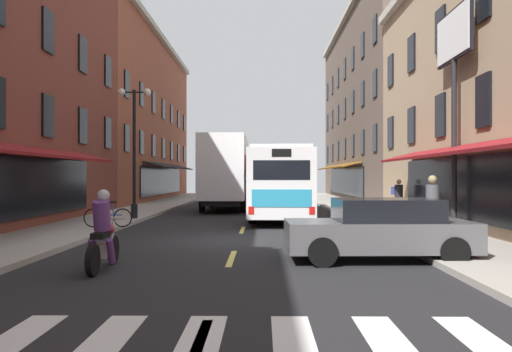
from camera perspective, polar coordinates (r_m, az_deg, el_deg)
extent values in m
cube|color=black|center=(15.96, -1.92, -7.16)|extent=(34.80, 80.00, 0.10)
cube|color=#DBCC4C|center=(6.17, -6.47, -18.21)|extent=(0.14, 2.40, 0.01)
cube|color=#DBCC4C|center=(12.49, -2.67, -8.90)|extent=(0.14, 2.40, 0.01)
cube|color=#DBCC4C|center=(18.93, -1.49, -5.87)|extent=(0.14, 2.40, 0.01)
cube|color=#DBCC4C|center=(25.40, -0.92, -4.38)|extent=(0.14, 2.40, 0.01)
cube|color=#DBCC4C|center=(31.89, -0.58, -3.50)|extent=(0.14, 2.40, 0.01)
cube|color=#DBCC4C|center=(38.37, -0.35, -2.91)|extent=(0.14, 2.40, 0.01)
cube|color=#DBCC4C|center=(44.87, -0.19, -2.49)|extent=(0.14, 2.40, 0.01)
cube|color=#DBCC4C|center=(51.36, -0.07, -2.18)|extent=(0.14, 2.40, 0.01)
cube|color=silver|center=(6.80, -26.03, -16.49)|extent=(0.50, 2.80, 0.01)
cube|color=silver|center=(6.40, -16.77, -17.55)|extent=(0.50, 2.80, 0.01)
cube|color=silver|center=(6.17, -6.47, -18.21)|extent=(0.50, 2.80, 0.01)
cube|color=silver|center=(6.14, 4.32, -18.32)|extent=(0.50, 2.80, 0.01)
cube|color=silver|center=(6.30, 14.86, -17.83)|extent=(0.50, 2.80, 0.01)
cube|color=silver|center=(6.64, 24.52, -16.88)|extent=(0.50, 2.80, 0.01)
cube|color=#A39E93|center=(17.26, -22.01, -6.22)|extent=(3.00, 80.00, 0.14)
cube|color=#A39E93|center=(16.74, 18.83, -6.41)|extent=(3.00, 80.00, 0.14)
cube|color=maroon|center=(17.48, -24.28, 2.66)|extent=(1.38, 14.93, 0.44)
cube|color=black|center=(21.35, -21.66, 6.07)|extent=(0.10, 1.00, 1.60)
cube|color=black|center=(24.90, -18.31, 5.20)|extent=(0.10, 1.00, 1.60)
cube|color=black|center=(28.52, -15.80, 4.53)|extent=(0.10, 1.00, 1.60)
cube|color=black|center=(21.93, -21.66, 14.42)|extent=(0.10, 1.00, 1.60)
cube|color=black|center=(25.39, -18.31, 12.41)|extent=(0.10, 1.00, 1.60)
cube|color=black|center=(28.95, -15.80, 10.86)|extent=(0.10, 1.00, 1.60)
cube|color=brown|center=(44.44, -15.19, 6.04)|extent=(8.00, 26.57, 13.26)
cube|color=#B2AD9E|center=(44.61, -9.96, 14.22)|extent=(0.44, 26.07, 0.40)
cube|color=black|center=(43.25, -10.04, -0.54)|extent=(0.10, 16.00, 2.10)
cube|color=black|center=(43.13, -9.11, 1.06)|extent=(1.38, 14.93, 0.44)
cube|color=black|center=(32.18, -13.86, 4.01)|extent=(0.10, 1.00, 1.60)
cube|color=black|center=(35.87, -12.32, 3.60)|extent=(0.10, 1.00, 1.60)
cube|color=black|center=(39.58, -11.07, 3.26)|extent=(0.10, 1.00, 1.60)
cube|color=black|center=(43.31, -10.04, 2.97)|extent=(0.10, 1.00, 1.60)
cube|color=black|center=(47.05, -9.17, 2.73)|extent=(0.10, 1.00, 1.60)
cube|color=black|center=(50.81, -8.43, 2.53)|extent=(0.10, 1.00, 1.60)
cube|color=black|center=(54.57, -7.79, 2.35)|extent=(0.10, 1.00, 1.60)
cube|color=black|center=(32.56, -13.86, 9.64)|extent=(0.10, 1.00, 1.60)
cube|color=black|center=(36.21, -12.32, 8.66)|extent=(0.10, 1.00, 1.60)
cube|color=black|center=(39.89, -11.07, 7.85)|extent=(0.10, 1.00, 1.60)
cube|color=black|center=(43.60, -10.04, 7.18)|extent=(0.10, 1.00, 1.60)
cube|color=black|center=(47.32, -9.17, 6.61)|extent=(0.10, 1.00, 1.60)
cube|color=black|center=(51.05, -8.43, 6.12)|extent=(0.10, 1.00, 1.60)
cube|color=black|center=(54.79, -7.79, 5.70)|extent=(0.10, 1.00, 1.60)
cube|color=black|center=(17.15, 23.47, -1.30)|extent=(0.10, 16.00, 2.10)
cube|color=maroon|center=(16.91, 21.24, 2.75)|extent=(1.38, 14.93, 0.44)
cube|color=black|center=(17.30, 23.47, 7.51)|extent=(0.10, 1.00, 1.60)
cube|color=black|center=(20.84, 19.39, 6.22)|extent=(0.10, 1.00, 1.60)
cube|color=black|center=(24.46, 16.53, 5.29)|extent=(0.10, 1.00, 1.60)
cube|color=black|center=(28.13, 14.41, 4.60)|extent=(0.10, 1.00, 1.60)
cube|color=black|center=(21.43, 19.39, 14.76)|extent=(0.10, 1.00, 1.60)
cube|color=black|center=(24.96, 16.53, 12.63)|extent=(0.10, 1.00, 1.60)
cube|color=black|center=(28.57, 14.41, 11.01)|extent=(0.10, 1.00, 1.60)
cube|color=brown|center=(44.16, 14.84, 7.21)|extent=(8.00, 26.57, 14.99)
cube|color=#B2AD9E|center=(44.83, 9.53, 16.44)|extent=(0.44, 26.07, 0.40)
cube|color=black|center=(43.00, 9.61, -0.54)|extent=(0.10, 16.00, 2.10)
cube|color=brown|center=(42.90, 8.67, 1.06)|extent=(1.38, 14.93, 0.44)
cube|color=black|center=(31.84, 12.79, 4.06)|extent=(0.10, 1.00, 1.60)
cube|color=black|center=(35.56, 11.50, 3.63)|extent=(0.10, 1.00, 1.60)
cube|color=black|center=(39.31, 10.47, 3.28)|extent=(0.10, 1.00, 1.60)
cube|color=black|center=(43.06, 9.61, 2.99)|extent=(0.10, 1.00, 1.60)
cube|color=black|center=(46.82, 8.89, 2.75)|extent=(0.10, 1.00, 1.60)
cube|color=black|center=(50.59, 8.28, 2.54)|extent=(0.10, 1.00, 1.60)
cube|color=black|center=(54.37, 7.75, 2.36)|extent=(0.10, 1.00, 1.60)
cube|color=black|center=(32.22, 12.79, 9.74)|extent=(0.10, 1.00, 1.60)
cube|color=black|center=(35.91, 11.50, 8.73)|extent=(0.10, 1.00, 1.60)
cube|color=black|center=(39.62, 10.47, 7.90)|extent=(0.10, 1.00, 1.60)
cube|color=black|center=(43.35, 9.61, 7.22)|extent=(0.10, 1.00, 1.60)
cube|color=black|center=(47.09, 8.89, 6.64)|extent=(0.10, 1.00, 1.60)
cube|color=black|center=(50.84, 8.28, 6.14)|extent=(0.10, 1.00, 1.60)
cube|color=black|center=(54.59, 7.75, 5.72)|extent=(0.10, 1.00, 1.60)
cube|color=black|center=(32.92, 12.79, 15.24)|extent=(0.10, 1.00, 1.60)
cube|color=black|center=(36.53, 11.50, 13.70)|extent=(0.10, 1.00, 1.60)
cube|color=black|center=(40.19, 10.47, 12.43)|extent=(0.10, 1.00, 1.60)
cube|color=black|center=(43.86, 9.61, 11.37)|extent=(0.10, 1.00, 1.60)
cube|color=black|center=(47.56, 8.89, 10.47)|extent=(0.10, 1.00, 1.60)
cube|color=black|center=(51.28, 8.28, 9.70)|extent=(0.10, 1.00, 1.60)
cube|color=black|center=(55.01, 7.75, 9.04)|extent=(0.10, 1.00, 1.60)
cylinder|color=black|center=(18.52, 20.72, 3.23)|extent=(0.18, 0.18, 5.69)
cylinder|color=black|center=(18.56, 20.72, -5.19)|extent=(0.40, 0.40, 0.24)
cube|color=black|center=(19.07, 20.71, 14.14)|extent=(0.10, 3.00, 1.70)
cube|color=white|center=(19.05, 20.54, 14.15)|extent=(0.04, 2.84, 1.54)
cube|color=white|center=(19.09, 20.89, 14.12)|extent=(0.04, 2.84, 1.54)
cube|color=silver|center=(25.06, 2.68, -0.62)|extent=(2.90, 12.36, 2.65)
cube|color=silver|center=(25.08, 2.68, 2.55)|extent=(2.66, 11.15, 0.16)
cube|color=black|center=(25.35, 2.68, -0.19)|extent=(2.87, 9.96, 0.96)
cube|color=maroon|center=(25.09, 2.68, -3.07)|extent=(2.92, 11.96, 0.36)
cube|color=black|center=(31.16, 2.62, -0.16)|extent=(2.25, 0.18, 1.10)
cube|color=black|center=(18.95, 2.78, 0.66)|extent=(2.05, 0.18, 0.70)
cube|color=teal|center=(18.95, 2.78, -2.42)|extent=(2.15, 0.16, 0.64)
cube|color=black|center=(18.96, 2.78, 2.54)|extent=(0.70, 0.12, 0.28)
cube|color=red|center=(18.99, -0.53, -3.75)|extent=(0.20, 0.09, 0.28)
cube|color=red|center=(19.01, 6.09, -3.74)|extent=(0.20, 0.09, 0.28)
cylinder|color=black|center=(29.25, 0.34, -2.83)|extent=(0.33, 1.01, 1.00)
cylinder|color=black|center=(29.26, 4.94, -2.83)|extent=(0.33, 1.01, 1.00)
cylinder|color=black|center=(21.48, -0.41, -3.85)|extent=(0.33, 1.01, 1.00)
cylinder|color=black|center=(21.50, 5.88, -3.85)|extent=(0.33, 1.01, 1.00)
cube|color=white|center=(33.02, -2.94, -0.69)|extent=(2.31, 2.39, 2.40)
cube|color=black|center=(34.17, -2.81, 0.76)|extent=(2.00, 0.11, 0.80)
cube|color=white|center=(28.90, -3.49, 0.91)|extent=(2.42, 5.87, 3.41)
cube|color=maroon|center=(28.84, -1.07, 1.25)|extent=(0.07, 3.52, 0.90)
cube|color=black|center=(30.12, -3.31, -2.66)|extent=(1.92, 7.86, 0.24)
cylinder|color=black|center=(32.94, -4.87, -2.61)|extent=(0.28, 0.90, 0.90)
cylinder|color=black|center=(32.79, -1.04, -2.62)|extent=(0.28, 0.90, 0.90)
cylinder|color=black|center=(28.17, -5.86, -3.04)|extent=(0.28, 0.90, 0.90)
cylinder|color=black|center=(28.00, -1.38, -3.06)|extent=(0.28, 0.90, 0.90)
cube|color=#515154|center=(12.40, 13.17, -6.31)|extent=(4.27, 1.90, 0.67)
cube|color=black|center=(12.39, 13.93, -3.66)|extent=(2.33, 1.68, 0.54)
cube|color=red|center=(12.40, 23.44, -5.23)|extent=(0.07, 0.20, 0.14)
cube|color=red|center=(13.69, 20.98, -4.73)|extent=(0.07, 0.20, 0.14)
cylinder|color=black|center=(11.34, 7.23, -8.19)|extent=(0.65, 0.24, 0.64)
cylinder|color=black|center=(12.99, 6.17, -7.15)|extent=(0.65, 0.24, 0.64)
cylinder|color=black|center=(12.07, 20.73, -7.70)|extent=(0.65, 0.24, 0.64)
cylinder|color=black|center=(13.63, 18.11, -6.82)|extent=(0.65, 0.24, 0.64)
cube|color=black|center=(39.36, -2.32, -2.00)|extent=(1.93, 4.42, 0.68)
cube|color=black|center=(39.17, -2.34, -1.19)|extent=(1.71, 2.41, 0.51)
cube|color=red|center=(37.26, -3.70, -1.74)|extent=(0.20, 0.07, 0.14)
cube|color=red|center=(37.14, -1.48, -1.75)|extent=(0.20, 0.07, 0.14)
cylinder|color=black|center=(40.92, -3.34, -2.29)|extent=(0.24, 0.65, 0.64)
cylinder|color=black|center=(40.79, -0.95, -2.29)|extent=(0.24, 0.65, 0.64)
cylinder|color=black|center=(37.97, -3.78, -2.46)|extent=(0.24, 0.65, 0.64)
cylinder|color=black|center=(37.83, -1.21, -2.47)|extent=(0.24, 0.65, 0.64)
cylinder|color=black|center=(12.09, -15.23, -7.74)|extent=(0.11, 0.62, 0.62)
cylinder|color=black|center=(10.71, -17.31, -8.73)|extent=(0.13, 0.62, 0.62)
cylinder|color=#B2B2B7|center=(11.94, -15.38, -6.38)|extent=(0.07, 0.33, 0.68)
ellipsoid|color=maroon|center=(11.51, -15.95, -5.62)|extent=(0.33, 0.56, 0.28)
cube|color=black|center=(11.13, -16.52, -6.17)|extent=(0.27, 0.56, 0.12)
cube|color=#B2B2B7|center=(11.38, -16.20, -7.76)|extent=(0.24, 0.40, 0.30)
cylinder|color=#B2B2B7|center=(11.80, -15.51, -4.46)|extent=(0.62, 0.05, 0.04)
cylinder|color=#66387F|center=(11.17, -16.42, -4.14)|extent=(0.34, 0.46, 0.66)
sphere|color=#B2B2B7|center=(11.25, -16.26, -2.07)|extent=(0.26, 0.26, 0.26)
cylinder|color=#66387F|center=(11.32, -17.26, -7.80)|extent=(0.14, 0.36, 0.56)
cylinder|color=#66387F|center=(11.22, -15.49, -7.87)|extent=(0.14, 0.36, 0.56)
torus|color=black|center=(19.36, -17.30, -4.36)|extent=(0.66, 0.05, 0.66)
torus|color=black|center=(19.08, -14.28, -4.42)|extent=(0.66, 0.05, 0.66)
cylinder|color=#194CA5|center=(19.21, -15.80, -4.09)|extent=(1.00, 0.06, 0.04)
cylinder|color=#194CA5|center=(19.15, -15.28, -3.57)|extent=(0.14, 0.04, 0.50)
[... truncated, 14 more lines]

